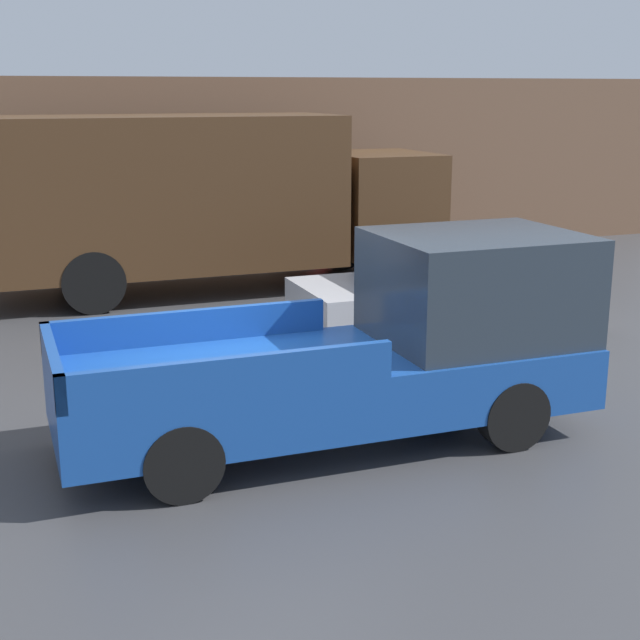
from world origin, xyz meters
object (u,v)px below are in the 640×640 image
delivery_truck (198,196)px  newspaper_box (317,234)px  car (447,284)px  pickup_truck (380,347)px

delivery_truck → newspaper_box: bearing=37.3°
car → delivery_truck: size_ratio=0.53×
pickup_truck → car: pickup_truck is taller
delivery_truck → newspaper_box: 4.31m
delivery_truck → newspaper_box: size_ratio=8.19×
delivery_truck → pickup_truck: bearing=-88.6°
pickup_truck → car: 4.57m
car → newspaper_box: bearing=87.3°
delivery_truck → car: bearing=-54.9°
pickup_truck → delivery_truck: delivery_truck is taller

